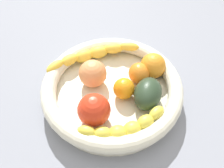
{
  "coord_description": "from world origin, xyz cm",
  "views": [
    {
      "loc": [
        -18.68,
        -33.33,
        54.82
      ],
      "look_at": [
        0.0,
        0.0,
        8.41
      ],
      "focal_mm": 40.73,
      "sensor_mm": 36.0,
      "label": 1
    }
  ],
  "objects_px": {
    "fruit_bowl": "(112,90)",
    "banana_draped_right": "(92,54)",
    "avocado_dark": "(148,94)",
    "orange_mid_right": "(124,89)",
    "peach_blush": "(93,74)",
    "tomato_red": "(94,110)",
    "orange_front": "(152,65)",
    "orange_mid_left": "(140,74)",
    "banana_draped_left": "(124,128)"
  },
  "relations": [
    {
      "from": "orange_mid_left",
      "to": "tomato_red",
      "type": "distance_m",
      "value": 0.16
    },
    {
      "from": "avocado_dark",
      "to": "tomato_red",
      "type": "bearing_deg",
      "value": 172.62
    },
    {
      "from": "banana_draped_right",
      "to": "orange_front",
      "type": "height_order",
      "value": "orange_front"
    },
    {
      "from": "avocado_dark",
      "to": "banana_draped_right",
      "type": "bearing_deg",
      "value": 106.06
    },
    {
      "from": "peach_blush",
      "to": "tomato_red",
      "type": "bearing_deg",
      "value": -115.07
    },
    {
      "from": "orange_front",
      "to": "orange_mid_right",
      "type": "bearing_deg",
      "value": -165.4
    },
    {
      "from": "avocado_dark",
      "to": "tomato_red",
      "type": "relative_size",
      "value": 1.21
    },
    {
      "from": "orange_mid_left",
      "to": "orange_mid_right",
      "type": "xyz_separation_m",
      "value": [
        -0.06,
        -0.02,
        -0.0
      ]
    },
    {
      "from": "banana_draped_right",
      "to": "orange_mid_right",
      "type": "bearing_deg",
      "value": -84.04
    },
    {
      "from": "banana_draped_right",
      "to": "avocado_dark",
      "type": "bearing_deg",
      "value": -73.94
    },
    {
      "from": "fruit_bowl",
      "to": "banana_draped_left",
      "type": "height_order",
      "value": "banana_draped_left"
    },
    {
      "from": "banana_draped_left",
      "to": "peach_blush",
      "type": "distance_m",
      "value": 0.16
    },
    {
      "from": "banana_draped_left",
      "to": "orange_mid_left",
      "type": "bearing_deg",
      "value": 44.95
    },
    {
      "from": "peach_blush",
      "to": "avocado_dark",
      "type": "bearing_deg",
      "value": -53.51
    },
    {
      "from": "tomato_red",
      "to": "peach_blush",
      "type": "bearing_deg",
      "value": 64.93
    },
    {
      "from": "orange_front",
      "to": "orange_mid_left",
      "type": "height_order",
      "value": "orange_front"
    },
    {
      "from": "orange_mid_left",
      "to": "avocado_dark",
      "type": "bearing_deg",
      "value": -106.96
    },
    {
      "from": "orange_front",
      "to": "tomato_red",
      "type": "distance_m",
      "value": 0.2
    },
    {
      "from": "orange_front",
      "to": "orange_mid_right",
      "type": "distance_m",
      "value": 0.1
    },
    {
      "from": "orange_mid_right",
      "to": "banana_draped_left",
      "type": "bearing_deg",
      "value": -120.68
    },
    {
      "from": "orange_mid_left",
      "to": "orange_mid_right",
      "type": "bearing_deg",
      "value": -160.58
    },
    {
      "from": "banana_draped_left",
      "to": "tomato_red",
      "type": "bearing_deg",
      "value": 120.21
    },
    {
      "from": "orange_front",
      "to": "orange_mid_right",
      "type": "height_order",
      "value": "orange_front"
    },
    {
      "from": "orange_mid_right",
      "to": "fruit_bowl",
      "type": "bearing_deg",
      "value": 130.78
    },
    {
      "from": "orange_front",
      "to": "tomato_red",
      "type": "bearing_deg",
      "value": -164.79
    },
    {
      "from": "orange_front",
      "to": "tomato_red",
      "type": "height_order",
      "value": "tomato_red"
    },
    {
      "from": "fruit_bowl",
      "to": "banana_draped_right",
      "type": "height_order",
      "value": "banana_draped_right"
    },
    {
      "from": "peach_blush",
      "to": "tomato_red",
      "type": "height_order",
      "value": "tomato_red"
    },
    {
      "from": "fruit_bowl",
      "to": "orange_mid_right",
      "type": "height_order",
      "value": "orange_mid_right"
    },
    {
      "from": "orange_mid_left",
      "to": "tomato_red",
      "type": "height_order",
      "value": "tomato_red"
    },
    {
      "from": "banana_draped_left",
      "to": "avocado_dark",
      "type": "distance_m",
      "value": 0.1
    },
    {
      "from": "orange_front",
      "to": "peach_blush",
      "type": "distance_m",
      "value": 0.15
    },
    {
      "from": "banana_draped_right",
      "to": "peach_blush",
      "type": "height_order",
      "value": "peach_blush"
    },
    {
      "from": "fruit_bowl",
      "to": "orange_front",
      "type": "xyz_separation_m",
      "value": [
        0.12,
        0.0,
        0.02
      ]
    },
    {
      "from": "banana_draped_right",
      "to": "peach_blush",
      "type": "bearing_deg",
      "value": -114.42
    },
    {
      "from": "banana_draped_right",
      "to": "avocado_dark",
      "type": "distance_m",
      "value": 0.19
    },
    {
      "from": "orange_mid_left",
      "to": "avocado_dark",
      "type": "xyz_separation_m",
      "value": [
        -0.02,
        -0.06,
        0.0
      ]
    },
    {
      "from": "orange_mid_right",
      "to": "tomato_red",
      "type": "relative_size",
      "value": 0.7
    },
    {
      "from": "orange_front",
      "to": "peach_blush",
      "type": "bearing_deg",
      "value": 162.56
    },
    {
      "from": "banana_draped_left",
      "to": "orange_mid_right",
      "type": "distance_m",
      "value": 0.11
    },
    {
      "from": "orange_mid_right",
      "to": "peach_blush",
      "type": "xyz_separation_m",
      "value": [
        -0.05,
        0.07,
        0.01
      ]
    },
    {
      "from": "fruit_bowl",
      "to": "orange_mid_left",
      "type": "distance_m",
      "value": 0.08
    },
    {
      "from": "orange_mid_left",
      "to": "peach_blush",
      "type": "bearing_deg",
      "value": 153.81
    },
    {
      "from": "fruit_bowl",
      "to": "orange_mid_left",
      "type": "height_order",
      "value": "orange_mid_left"
    },
    {
      "from": "banana_draped_left",
      "to": "orange_mid_right",
      "type": "height_order",
      "value": "orange_mid_right"
    },
    {
      "from": "fruit_bowl",
      "to": "orange_front",
      "type": "distance_m",
      "value": 0.12
    },
    {
      "from": "peach_blush",
      "to": "tomato_red",
      "type": "xyz_separation_m",
      "value": [
        -0.05,
        -0.1,
        0.0
      ]
    },
    {
      "from": "banana_draped_left",
      "to": "orange_mid_right",
      "type": "xyz_separation_m",
      "value": [
        0.05,
        0.09,
        0.0
      ]
    },
    {
      "from": "fruit_bowl",
      "to": "banana_draped_right",
      "type": "distance_m",
      "value": 0.12
    },
    {
      "from": "banana_draped_right",
      "to": "peach_blush",
      "type": "distance_m",
      "value": 0.08
    }
  ]
}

